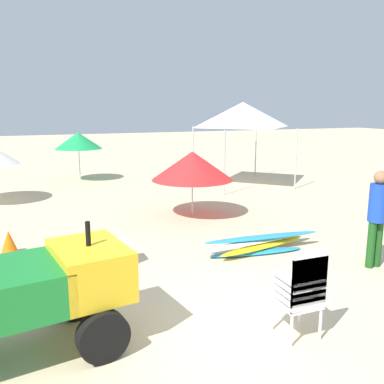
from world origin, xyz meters
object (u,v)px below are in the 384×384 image
object	(u,v)px
stacked_plastic_chairs	(303,286)
lifeguard_near_left	(377,212)
traffic_cone_near	(9,242)
popup_canopy	(243,115)
beach_umbrella_mid	(78,141)
utility_cart	(20,293)
beach_umbrella_left	(192,166)
surfboard_pile	(261,243)
cooler_box	(118,252)

from	to	relation	value
stacked_plastic_chairs	lifeguard_near_left	world-z (taller)	lifeguard_near_left
stacked_plastic_chairs	lifeguard_near_left	bearing A→B (deg)	29.44
stacked_plastic_chairs	traffic_cone_near	distance (m)	5.84
popup_canopy	beach_umbrella_mid	size ratio (longest dim) A/B	1.60
utility_cart	stacked_plastic_chairs	world-z (taller)	utility_cart
lifeguard_near_left	beach_umbrella_left	size ratio (longest dim) A/B	0.83
surfboard_pile	popup_canopy	world-z (taller)	popup_canopy
stacked_plastic_chairs	lifeguard_near_left	xyz separation A→B (m)	(2.66, 1.50, 0.31)
cooler_box	utility_cart	bearing A→B (deg)	-122.91
surfboard_pile	traffic_cone_near	distance (m)	4.96
utility_cart	surfboard_pile	size ratio (longest dim) A/B	1.04
surfboard_pile	beach_umbrella_left	bearing A→B (deg)	94.49
surfboard_pile	beach_umbrella_mid	distance (m)	9.98
utility_cart	traffic_cone_near	size ratio (longest dim) A/B	5.87
lifeguard_near_left	cooler_box	size ratio (longest dim) A/B	3.38
lifeguard_near_left	beach_umbrella_mid	world-z (taller)	beach_umbrella_mid
utility_cart	beach_umbrella_mid	world-z (taller)	beach_umbrella_mid
utility_cart	surfboard_pile	xyz separation A→B (m)	(4.37, 2.08, -0.62)
popup_canopy	surfboard_pile	bearing A→B (deg)	-115.23
beach_umbrella_left	cooler_box	bearing A→B (deg)	-133.31
popup_canopy	traffic_cone_near	world-z (taller)	popup_canopy
beach_umbrella_mid	beach_umbrella_left	bearing A→B (deg)	-72.08
cooler_box	beach_umbrella_mid	bearing A→B (deg)	87.40
lifeguard_near_left	traffic_cone_near	distance (m)	6.94
lifeguard_near_left	beach_umbrella_left	distance (m)	4.84
stacked_plastic_chairs	beach_umbrella_mid	xyz separation A→B (m)	(-1.16, 12.54, 0.85)
beach_umbrella_mid	surfboard_pile	bearing A→B (deg)	-76.24
popup_canopy	beach_umbrella_left	xyz separation A→B (m)	(-3.31, -3.43, -1.21)
popup_canopy	beach_umbrella_mid	world-z (taller)	popup_canopy
beach_umbrella_mid	lifeguard_near_left	bearing A→B (deg)	-70.92
lifeguard_near_left	cooler_box	xyz separation A→B (m)	(-4.24, 1.84, -0.79)
surfboard_pile	cooler_box	world-z (taller)	cooler_box
surfboard_pile	cooler_box	size ratio (longest dim) A/B	5.02
stacked_plastic_chairs	popup_canopy	distance (m)	10.53
lifeguard_near_left	popup_canopy	bearing A→B (deg)	78.63
stacked_plastic_chairs	surfboard_pile	bearing A→B (deg)	67.95
stacked_plastic_chairs	traffic_cone_near	world-z (taller)	stacked_plastic_chairs
utility_cart	beach_umbrella_mid	distance (m)	11.87
stacked_plastic_chairs	beach_umbrella_left	size ratio (longest dim) A/B	0.57
stacked_plastic_chairs	cooler_box	xyz separation A→B (m)	(-1.58, 3.34, -0.48)
utility_cart	beach_umbrella_left	bearing A→B (deg)	51.31
beach_umbrella_mid	traffic_cone_near	size ratio (longest dim) A/B	4.04
popup_canopy	traffic_cone_near	xyz separation A→B (m)	(-7.71, -4.77, -2.31)
utility_cart	lifeguard_near_left	xyz separation A→B (m)	(5.84, 0.64, 0.22)
utility_cart	traffic_cone_near	bearing A→B (deg)	94.13
lifeguard_near_left	cooler_box	bearing A→B (deg)	156.55
lifeguard_near_left	traffic_cone_near	bearing A→B (deg)	152.51
beach_umbrella_mid	cooler_box	distance (m)	9.30
traffic_cone_near	beach_umbrella_left	bearing A→B (deg)	16.88
surfboard_pile	lifeguard_near_left	xyz separation A→B (m)	(1.47, -1.44, 0.84)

